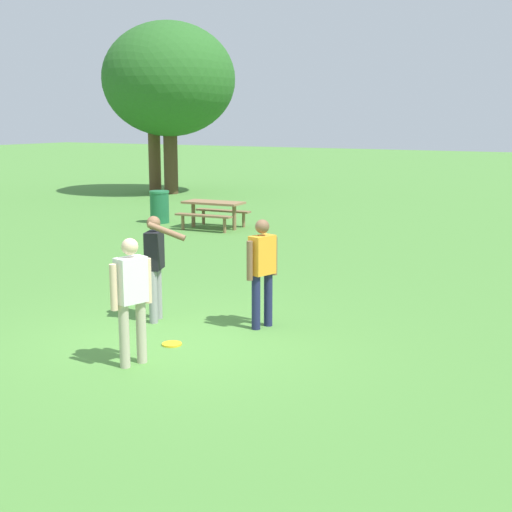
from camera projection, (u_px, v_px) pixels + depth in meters
The scene contains 9 objects.
ground_plane at pixel (173, 339), 10.13m from camera, with size 120.00×120.00×0.00m, color #4C8438.
person_thrower at pixel (262, 266), 10.52m from camera, with size 0.31×0.59×1.64m.
person_catcher at pixel (131, 293), 8.91m from camera, with size 0.31×0.59×1.64m.
person_bystander at pixel (155, 260), 10.88m from camera, with size 0.80×0.58×1.64m.
frisbee at pixel (172, 344), 9.87m from camera, with size 0.28×0.28×0.03m, color yellow.
picnic_table_near at pixel (213, 209), 20.12m from camera, with size 1.79×1.53×0.77m.
trash_can_beside_table at pixel (160, 207), 21.22m from camera, with size 0.59×0.59×0.96m.
tree_tall_left at pixel (153, 82), 29.43m from camera, with size 3.76×3.76×6.20m.
tree_broad_center at pixel (169, 80), 28.60m from camera, with size 5.35×5.35×6.88m.
Camera 1 is at (5.78, -7.89, 3.11)m, focal length 49.95 mm.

